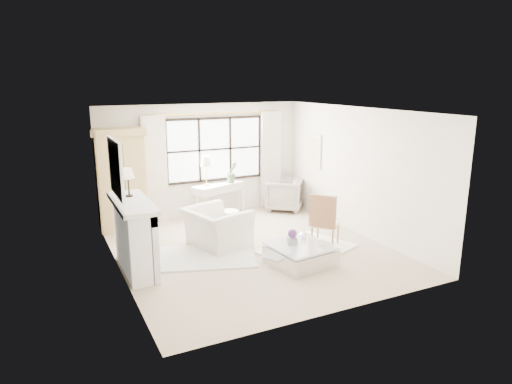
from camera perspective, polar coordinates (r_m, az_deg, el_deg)
floor at (r=9.01m, az=-0.48°, el=-7.24°), size 5.50×5.50×0.00m
ceiling at (r=8.42m, az=-0.51°, el=10.16°), size 5.50×5.50×0.00m
wall_back at (r=11.11m, az=-6.62°, el=3.96°), size 5.00×0.00×5.00m
wall_front at (r=6.33m, az=10.30°, el=-3.79°), size 5.00×0.00×5.00m
wall_left at (r=7.90m, az=-17.09°, el=-0.63°), size 0.00×5.50×5.50m
wall_right at (r=9.93m, az=12.66°, el=2.53°), size 0.00×5.50×5.50m
window_pane at (r=11.16m, az=-5.16°, el=5.34°), size 2.40×0.02×1.50m
window_frame at (r=11.15m, az=-5.14°, el=5.33°), size 2.50×0.04×1.50m
curtain_rod at (r=11.01m, az=-5.15°, el=9.78°), size 3.30×0.04×0.04m
curtain_left at (r=10.71m, az=-12.49°, el=2.72°), size 0.55×0.10×2.47m
curtain_right at (r=11.75m, az=1.88°, el=4.02°), size 0.55×0.10×2.47m
fireplace at (r=8.13m, az=-15.17°, el=-5.26°), size 0.58×1.66×1.26m
mirror_frame at (r=7.80m, az=-17.13°, el=2.88°), size 0.05×1.15×0.95m
mirror_glass at (r=7.81m, az=-16.91°, el=2.90°), size 0.02×1.00×0.80m
art_frame at (r=11.23m, az=7.20°, el=5.08°), size 0.04×0.62×0.82m
art_canvas at (r=11.22m, az=7.12°, el=5.08°), size 0.01×0.52×0.72m
mantel_lamp at (r=8.17m, az=-15.73°, el=2.13°), size 0.22×0.22×0.51m
armoire at (r=10.36m, az=-16.37°, el=1.58°), size 1.22×0.87×2.24m
console_table at (r=11.13m, az=-4.72°, el=-0.98°), size 1.38×0.88×0.80m
console_lamp at (r=10.82m, az=-6.27°, el=3.74°), size 0.28×0.28×0.69m
orchid_plant at (r=11.10m, az=-3.01°, el=2.50°), size 0.30×0.25×0.52m
side_table at (r=9.86m, az=-3.29°, el=-3.34°), size 0.40×0.40×0.51m
rug_left at (r=8.69m, az=-6.15°, el=-8.03°), size 2.09×1.75×0.03m
rug_right at (r=9.08m, az=6.29°, el=-7.05°), size 2.06×1.80×0.03m
club_armchair at (r=9.13m, az=-4.95°, el=-4.46°), size 1.31×1.41×0.77m
wingback_chair at (r=11.63m, az=3.54°, el=-0.32°), size 1.22×1.21×0.80m
french_chair at (r=9.19m, az=8.59°, el=-4.92°), size 0.68×0.68×1.08m
coffee_table at (r=8.31m, az=5.58°, el=-7.82°), size 1.12×1.12×0.38m
planter_box at (r=8.22m, az=4.55°, el=-6.12°), size 0.21×0.21×0.12m
planter_flowers at (r=8.17m, az=4.57°, el=-5.19°), size 0.16×0.16×0.16m
pillar_candle at (r=8.22m, az=7.93°, el=-6.22°), size 0.10×0.10×0.12m
coffee_vase at (r=8.51m, az=5.90°, el=-5.28°), size 0.19×0.19×0.17m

